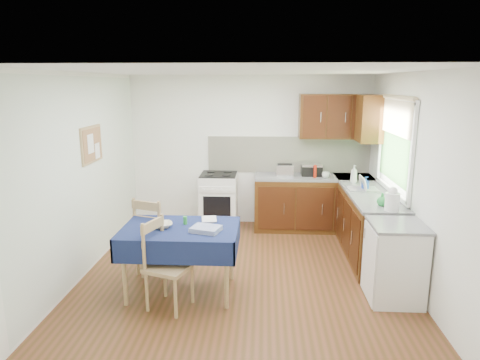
# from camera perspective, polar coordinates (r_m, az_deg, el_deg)

# --- Properties ---
(floor) EXTENTS (4.20, 4.20, 0.00)m
(floor) POSITION_cam_1_polar(r_m,az_deg,el_deg) (5.57, 0.47, -12.39)
(floor) COLOR #4D3214
(floor) RESTS_ON ground
(ceiling) EXTENTS (4.00, 4.20, 0.02)m
(ceiling) POSITION_cam_1_polar(r_m,az_deg,el_deg) (5.04, 0.53, 14.29)
(ceiling) COLOR white
(ceiling) RESTS_ON wall_back
(wall_back) EXTENTS (4.00, 0.02, 2.50)m
(wall_back) POSITION_cam_1_polar(r_m,az_deg,el_deg) (7.22, 1.30, 3.88)
(wall_back) COLOR white
(wall_back) RESTS_ON ground
(wall_front) EXTENTS (4.00, 0.02, 2.50)m
(wall_front) POSITION_cam_1_polar(r_m,az_deg,el_deg) (3.15, -1.36, -8.02)
(wall_front) COLOR white
(wall_front) RESTS_ON ground
(wall_left) EXTENTS (0.02, 4.20, 2.50)m
(wall_left) POSITION_cam_1_polar(r_m,az_deg,el_deg) (5.62, -20.33, 0.51)
(wall_left) COLOR white
(wall_left) RESTS_ON ground
(wall_right) EXTENTS (0.02, 4.20, 2.50)m
(wall_right) POSITION_cam_1_polar(r_m,az_deg,el_deg) (5.45, 22.02, -0.00)
(wall_right) COLOR white
(wall_right) RESTS_ON ground
(base_cabinets) EXTENTS (1.90, 2.30, 0.86)m
(base_cabinets) POSITION_cam_1_polar(r_m,az_deg,el_deg) (6.67, 12.77, -4.42)
(base_cabinets) COLOR #351909
(base_cabinets) RESTS_ON ground
(worktop_back) EXTENTS (1.90, 0.60, 0.04)m
(worktop_back) POSITION_cam_1_polar(r_m,az_deg,el_deg) (7.04, 9.77, 0.39)
(worktop_back) COLOR slate
(worktop_back) RESTS_ON base_cabinets
(worktop_right) EXTENTS (0.60, 1.70, 0.04)m
(worktop_right) POSITION_cam_1_polar(r_m,az_deg,el_deg) (6.05, 17.10, -2.02)
(worktop_right) COLOR slate
(worktop_right) RESTS_ON base_cabinets
(worktop_corner) EXTENTS (0.60, 0.60, 0.04)m
(worktop_corner) POSITION_cam_1_polar(r_m,az_deg,el_deg) (7.14, 14.96, 0.32)
(worktop_corner) COLOR slate
(worktop_corner) RESTS_ON base_cabinets
(splashback) EXTENTS (2.70, 0.02, 0.60)m
(splashback) POSITION_cam_1_polar(r_m,az_deg,el_deg) (7.22, 6.46, 3.40)
(splashback) COLOR white
(splashback) RESTS_ON wall_back
(upper_cabinets) EXTENTS (1.20, 0.85, 0.70)m
(upper_cabinets) POSITION_cam_1_polar(r_m,az_deg,el_deg) (6.97, 14.00, 8.15)
(upper_cabinets) COLOR #351909
(upper_cabinets) RESTS_ON wall_back
(stove) EXTENTS (0.60, 0.61, 0.92)m
(stove) POSITION_cam_1_polar(r_m,az_deg,el_deg) (7.13, -2.84, -2.76)
(stove) COLOR white
(stove) RESTS_ON ground
(window) EXTENTS (0.04, 1.48, 1.26)m
(window) POSITION_cam_1_polar(r_m,az_deg,el_deg) (6.03, 19.99, 5.19)
(window) COLOR #274E20
(window) RESTS_ON wall_right
(fridge) EXTENTS (0.58, 0.60, 0.89)m
(fridge) POSITION_cam_1_polar(r_m,az_deg,el_deg) (5.09, 19.97, -10.25)
(fridge) COLOR white
(fridge) RESTS_ON ground
(corkboard) EXTENTS (0.04, 0.62, 0.47)m
(corkboard) POSITION_cam_1_polar(r_m,az_deg,el_deg) (5.82, -19.17, 4.49)
(corkboard) COLOR #A48852
(corkboard) RESTS_ON wall_left
(dining_table) EXTENTS (1.30, 0.88, 0.79)m
(dining_table) POSITION_cam_1_polar(r_m,az_deg,el_deg) (4.91, -7.95, -7.43)
(dining_table) COLOR #101843
(dining_table) RESTS_ON ground
(chair_far) EXTENTS (0.57, 0.57, 1.00)m
(chair_far) POSITION_cam_1_polar(r_m,az_deg,el_deg) (5.50, -11.37, -7.00)
(chair_far) COLOR #A48852
(chair_far) RESTS_ON ground
(chair_near) EXTENTS (0.55, 0.55, 0.98)m
(chair_near) POSITION_cam_1_polar(r_m,az_deg,el_deg) (4.69, -9.97, -10.66)
(chair_near) COLOR #A48852
(chair_near) RESTS_ON ground
(toaster) EXTENTS (0.28, 0.17, 0.21)m
(toaster) POSITION_cam_1_polar(r_m,az_deg,el_deg) (6.91, 5.97, 1.27)
(toaster) COLOR silver
(toaster) RESTS_ON worktop_back
(sandwich_press) EXTENTS (0.33, 0.28, 0.19)m
(sandwich_press) POSITION_cam_1_polar(r_m,az_deg,el_deg) (7.06, 9.51, 1.38)
(sandwich_press) COLOR black
(sandwich_press) RESTS_ON worktop_back
(sauce_bottle) EXTENTS (0.05, 0.05, 0.21)m
(sauce_bottle) POSITION_cam_1_polar(r_m,az_deg,el_deg) (6.87, 9.98, 1.14)
(sauce_bottle) COLOR #AC200D
(sauce_bottle) RESTS_ON worktop_back
(yellow_packet) EXTENTS (0.11, 0.08, 0.14)m
(yellow_packet) POSITION_cam_1_polar(r_m,az_deg,el_deg) (7.07, 8.64, 1.24)
(yellow_packet) COLOR gold
(yellow_packet) RESTS_ON worktop_back
(dish_rack) EXTENTS (0.41, 0.31, 0.20)m
(dish_rack) POSITION_cam_1_polar(r_m,az_deg,el_deg) (6.27, 16.02, -1.05)
(dish_rack) COLOR #95959A
(dish_rack) RESTS_ON worktop_right
(kettle) EXTENTS (0.17, 0.17, 0.29)m
(kettle) POSITION_cam_1_polar(r_m,az_deg,el_deg) (5.33, 19.65, -2.55)
(kettle) COLOR white
(kettle) RESTS_ON worktop_right
(cup) EXTENTS (0.13, 0.13, 0.10)m
(cup) POSITION_cam_1_polar(r_m,az_deg,el_deg) (6.90, 11.38, 0.66)
(cup) COLOR silver
(cup) RESTS_ON worktop_back
(soap_bottle_a) EXTENTS (0.14, 0.14, 0.27)m
(soap_bottle_a) POSITION_cam_1_polar(r_m,az_deg,el_deg) (6.65, 14.95, 0.79)
(soap_bottle_a) COLOR white
(soap_bottle_a) RESTS_ON worktop_right
(soap_bottle_b) EXTENTS (0.09, 0.09, 0.19)m
(soap_bottle_b) POSITION_cam_1_polar(r_m,az_deg,el_deg) (6.27, 16.37, -0.40)
(soap_bottle_b) COLOR blue
(soap_bottle_b) RESTS_ON worktop_right
(soap_bottle_c) EXTENTS (0.18, 0.18, 0.16)m
(soap_bottle_c) POSITION_cam_1_polar(r_m,az_deg,el_deg) (5.50, 18.43, -2.48)
(soap_bottle_c) COLOR #24873B
(soap_bottle_c) RESTS_ON worktop_right
(plate_bowl) EXTENTS (0.28, 0.28, 0.05)m
(plate_bowl) POSITION_cam_1_polar(r_m,az_deg,el_deg) (4.89, -10.29, -5.93)
(plate_bowl) COLOR #F1E4C5
(plate_bowl) RESTS_ON dining_table
(book) EXTENTS (0.21, 0.26, 0.02)m
(book) POSITION_cam_1_polar(r_m,az_deg,el_deg) (5.08, -5.11, -5.29)
(book) COLOR white
(book) RESTS_ON dining_table
(spice_jar) EXTENTS (0.05, 0.05, 0.09)m
(spice_jar) POSITION_cam_1_polar(r_m,az_deg,el_deg) (4.96, -7.32, -5.35)
(spice_jar) COLOR green
(spice_jar) RESTS_ON dining_table
(tea_towel) EXTENTS (0.36, 0.31, 0.05)m
(tea_towel) POSITION_cam_1_polar(r_m,az_deg,el_deg) (4.70, -4.58, -6.54)
(tea_towel) COLOR navy
(tea_towel) RESTS_ON dining_table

